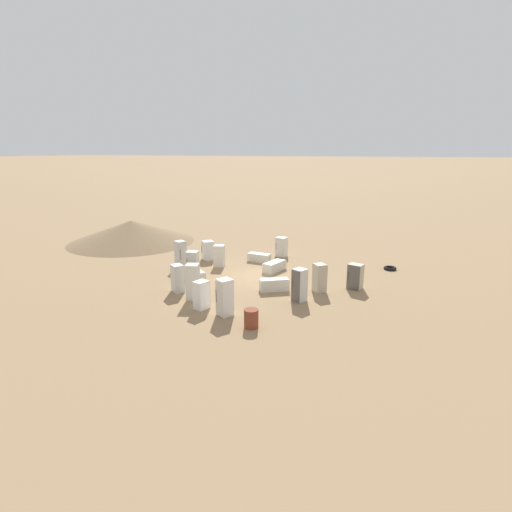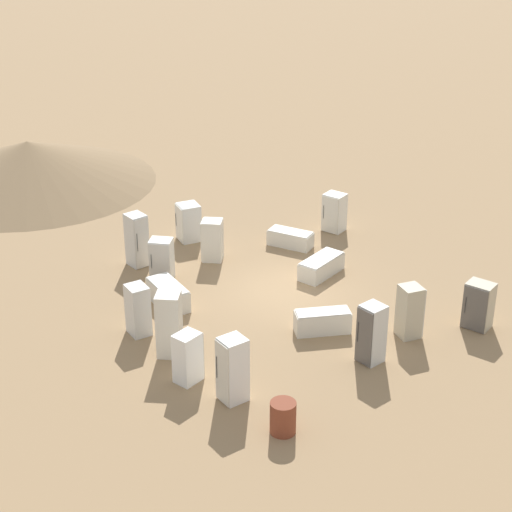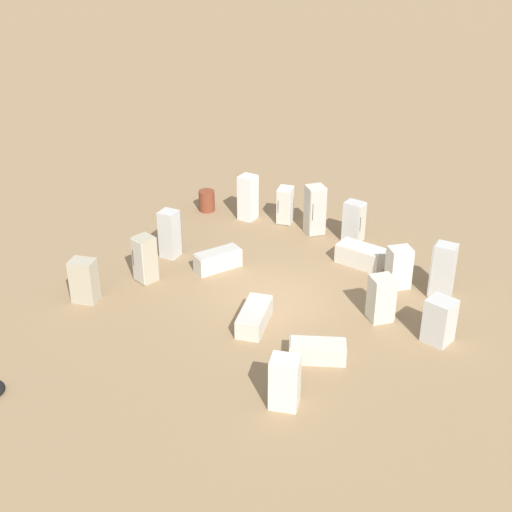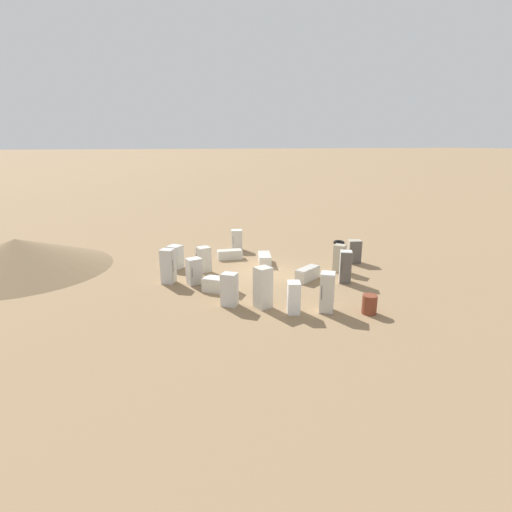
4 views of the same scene
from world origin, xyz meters
The scene contains 20 objects.
ground_plane centered at (0.00, 0.00, 0.00)m, with size 1000.00×1000.00×0.00m, color #937551.
dirt_mound centered at (13.76, -5.20, 0.94)m, with size 10.82×10.82×1.89m.
discarded_fridge_0 centered at (4.10, 0.81, 0.72)m, with size 0.86×0.80×1.45m.
discarded_fridge_1 centered at (1.62, 4.94, 0.97)m, with size 0.84×0.86×1.95m.
discarded_fridge_2 centered at (4.71, -2.43, 0.70)m, with size 1.07×1.08×1.41m.
discarded_fridge_3 centered at (-2.02, 2.09, 0.35)m, with size 1.73×1.39×0.71m.
discarded_fridge_4 centered at (-0.77, -1.56, 0.32)m, with size 1.20×1.92×0.64m.
discarded_fridge_5 centered at (-3.79, 3.11, 0.89)m, with size 0.83×0.85×1.77m.
discarded_fridge_6 centered at (0.00, -5.32, 0.74)m, with size 0.88×0.83×1.48m.
discarded_fridge_7 centered at (0.52, 5.97, 0.73)m, with size 0.73×0.84×1.46m.
discarded_fridge_8 centered at (-0.96, 6.32, 0.92)m, with size 0.88×0.90×1.85m.
discarded_fridge_9 centered at (-4.46, 1.31, 0.82)m, with size 0.89×0.89×1.64m.
discarded_fridge_10 centered at (1.03, -3.36, 0.30)m, with size 1.67×0.81×0.60m.
discarded_fridge_11 centered at (5.39, 0.16, 0.95)m, with size 0.90×0.84×1.89m.
discarded_fridge_12 centered at (-6.26, 0.01, 0.74)m, with size 0.92×0.83×1.47m.
discarded_fridge_13 centered at (3.06, 2.35, 0.36)m, with size 1.82×1.63×0.73m.
discarded_fridge_14 centered at (3.04, 4.25, 0.79)m, with size 0.91×0.87×1.59m.
discarded_fridge_15 centered at (3.18, -1.23, 0.75)m, with size 0.87×0.81×1.50m.
scrap_tire centered at (-7.92, -4.77, 0.10)m, with size 0.84×0.84×0.19m.
rusty_barrel centered at (-2.67, 7.13, 0.44)m, with size 0.66×0.66×0.87m.
Camera 1 is at (-9.08, 22.59, 7.82)m, focal length 28.00 mm.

